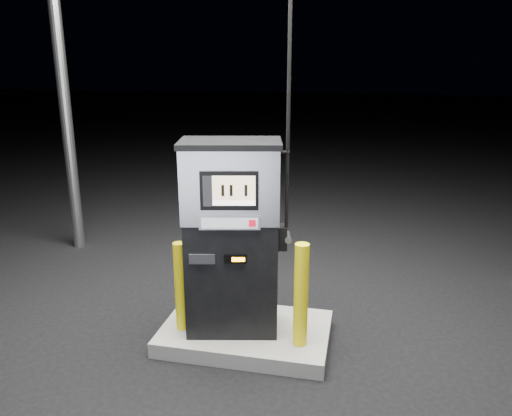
# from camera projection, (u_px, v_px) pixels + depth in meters

# --- Properties ---
(ground) EXTENTS (80.00, 80.00, 0.00)m
(ground) POSITION_uv_depth(u_px,v_px,m) (246.00, 340.00, 4.88)
(ground) COLOR black
(ground) RESTS_ON ground
(pump_island) EXTENTS (1.60, 1.00, 0.15)m
(pump_island) POSITION_uv_depth(u_px,v_px,m) (246.00, 333.00, 4.86)
(pump_island) COLOR slate
(pump_island) RESTS_ON ground
(fuel_dispenser) EXTENTS (1.04, 0.71, 3.76)m
(fuel_dispenser) POSITION_uv_depth(u_px,v_px,m) (232.00, 236.00, 4.56)
(fuel_dispenser) COLOR black
(fuel_dispenser) RESTS_ON pump_island
(bollard_left) EXTENTS (0.15, 0.15, 0.87)m
(bollard_left) POSITION_uv_depth(u_px,v_px,m) (181.00, 286.00, 4.69)
(bollard_left) COLOR yellow
(bollard_left) RESTS_ON pump_island
(bollard_right) EXTENTS (0.16, 0.16, 0.96)m
(bollard_right) POSITION_uv_depth(u_px,v_px,m) (301.00, 295.00, 4.41)
(bollard_right) COLOR yellow
(bollard_right) RESTS_ON pump_island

